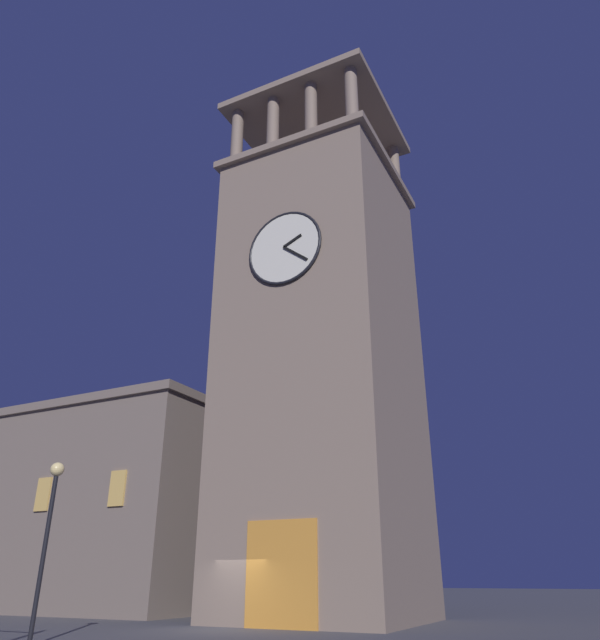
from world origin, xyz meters
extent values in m
plane|color=#4C4C51|center=(0.00, 0.00, 0.00)|extent=(200.00, 200.00, 0.00)
cube|color=gray|center=(-1.91, -5.29, 11.55)|extent=(8.45, 8.45, 23.09)
cube|color=gray|center=(-1.91, -5.29, 23.29)|extent=(9.05, 9.05, 0.40)
cylinder|color=gray|center=(-5.53, -1.66, 25.44)|extent=(0.70, 0.70, 3.90)
cylinder|color=gray|center=(-3.12, -1.66, 25.44)|extent=(0.70, 0.70, 3.90)
cylinder|color=gray|center=(-0.70, -1.66, 25.44)|extent=(0.70, 0.70, 3.90)
cylinder|color=gray|center=(1.72, -1.66, 25.44)|extent=(0.70, 0.70, 3.90)
cylinder|color=gray|center=(-5.53, -8.91, 25.44)|extent=(0.70, 0.70, 3.90)
cylinder|color=gray|center=(-3.12, -8.91, 25.44)|extent=(0.70, 0.70, 3.90)
cylinder|color=gray|center=(-0.70, -8.91, 25.44)|extent=(0.70, 0.70, 3.90)
cylinder|color=gray|center=(1.72, -8.91, 25.44)|extent=(0.70, 0.70, 3.90)
cube|color=gray|center=(-1.91, -5.29, 27.59)|extent=(9.05, 9.05, 0.40)
cylinder|color=black|center=(-1.91, -5.29, 28.80)|extent=(0.12, 0.12, 2.01)
cylinder|color=silver|center=(-1.91, -1.00, 16.78)|extent=(3.89, 0.12, 3.89)
torus|color=black|center=(-1.91, -0.98, 16.78)|extent=(4.05, 0.16, 4.05)
cube|color=black|center=(-2.40, -0.90, 17.00)|extent=(1.03, 0.06, 0.55)
cube|color=black|center=(-2.55, -0.90, 16.27)|extent=(1.37, 0.06, 1.12)
cube|color=orange|center=(-1.91, -1.11, 2.00)|extent=(3.20, 0.24, 4.00)
cube|color=#75665B|center=(16.68, -5.86, 5.51)|extent=(21.55, 6.55, 11.02)
cube|color=#75665B|center=(16.68, -5.86, 11.27)|extent=(21.95, 6.95, 0.50)
cube|color=#E0B259|center=(8.60, -2.53, 6.06)|extent=(1.00, 0.12, 1.80)
cube|color=#E0B259|center=(13.98, -2.53, 6.06)|extent=(1.00, 0.12, 1.80)
cylinder|color=black|center=(1.73, 7.50, 2.41)|extent=(0.14, 0.14, 4.81)
sphere|color=#F9DB8C|center=(1.73, 7.50, 5.03)|extent=(0.44, 0.44, 0.44)
camera|label=1|loc=(-14.06, 21.31, 1.83)|focal=33.25mm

